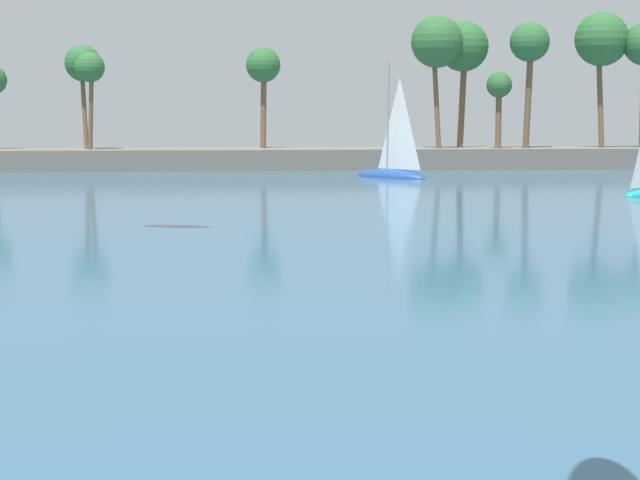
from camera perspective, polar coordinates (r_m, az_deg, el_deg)
sea at (r=70.55m, az=-5.97°, el=2.96°), size 220.00×116.52×0.06m
palm_headland at (r=88.80m, az=-3.40°, el=6.68°), size 88.71×6.71×13.38m
sailboat_toward_headland at (r=78.21m, az=3.97°, el=4.03°), size 5.66×6.00×9.21m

